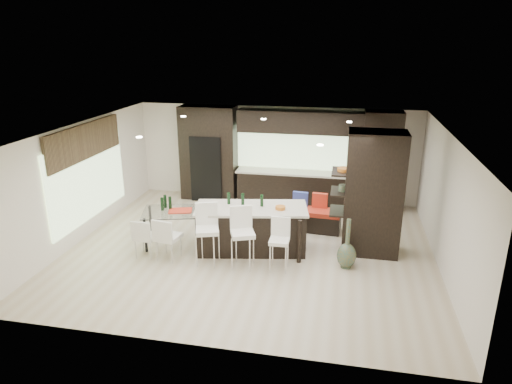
% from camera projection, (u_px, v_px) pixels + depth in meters
% --- Properties ---
extents(ground, '(8.00, 8.00, 0.00)m').
position_uv_depth(ground, '(251.00, 249.00, 10.28)').
color(ground, beige).
rests_on(ground, ground).
extents(back_wall, '(8.00, 0.02, 2.70)m').
position_uv_depth(back_wall, '(276.00, 154.00, 13.10)').
color(back_wall, white).
rests_on(back_wall, ground).
extents(left_wall, '(0.02, 7.00, 2.70)m').
position_uv_depth(left_wall, '(82.00, 181.00, 10.59)').
color(left_wall, white).
rests_on(left_wall, ground).
extents(right_wall, '(0.02, 7.00, 2.70)m').
position_uv_depth(right_wall, '(446.00, 205.00, 9.10)').
color(right_wall, white).
rests_on(right_wall, ground).
extents(ceiling, '(8.00, 7.00, 0.02)m').
position_uv_depth(ceiling, '(250.00, 130.00, 9.41)').
color(ceiling, white).
rests_on(ceiling, ground).
extents(window_left, '(0.04, 3.20, 1.90)m').
position_uv_depth(window_left, '(89.00, 179.00, 10.77)').
color(window_left, '#B2D199').
rests_on(window_left, left_wall).
extents(window_back, '(3.40, 0.04, 1.20)m').
position_uv_depth(window_back, '(297.00, 148.00, 12.88)').
color(window_back, '#B2D199').
rests_on(window_back, back_wall).
extents(stone_accent, '(0.08, 3.00, 0.80)m').
position_uv_depth(stone_accent, '(85.00, 141.00, 10.47)').
color(stone_accent, brown).
rests_on(stone_accent, left_wall).
extents(ceiling_spots, '(4.00, 3.00, 0.02)m').
position_uv_depth(ceiling_spots, '(253.00, 129.00, 9.65)').
color(ceiling_spots, white).
rests_on(ceiling_spots, ceiling).
extents(back_cabinetry, '(6.80, 0.68, 2.70)m').
position_uv_depth(back_cabinetry, '(292.00, 157.00, 12.70)').
color(back_cabinetry, black).
rests_on(back_cabinetry, ground).
extents(refrigerator, '(0.90, 0.68, 1.90)m').
position_uv_depth(refrigerator, '(209.00, 167.00, 13.23)').
color(refrigerator, black).
rests_on(refrigerator, ground).
extents(partition_column, '(1.20, 0.80, 2.70)m').
position_uv_depth(partition_column, '(373.00, 194.00, 9.74)').
color(partition_column, black).
rests_on(partition_column, ground).
extents(kitchen_island, '(2.58, 1.47, 1.01)m').
position_uv_depth(kitchen_island, '(251.00, 228.00, 10.09)').
color(kitchen_island, black).
rests_on(kitchen_island, ground).
extents(stool_left, '(0.59, 0.59, 1.05)m').
position_uv_depth(stool_left, '(208.00, 241.00, 9.43)').
color(stool_left, white).
rests_on(stool_left, ground).
extents(stool_mid, '(0.59, 0.59, 1.04)m').
position_uv_depth(stool_mid, '(243.00, 244.00, 9.30)').
color(stool_mid, white).
rests_on(stool_mid, ground).
extents(stool_right, '(0.39, 0.39, 0.88)m').
position_uv_depth(stool_right, '(279.00, 250.00, 9.22)').
color(stool_right, white).
rests_on(stool_right, ground).
extents(bench, '(1.42, 0.63, 0.53)m').
position_uv_depth(bench, '(312.00, 220.00, 11.21)').
color(bench, black).
rests_on(bench, ground).
extents(floor_vase, '(0.49, 0.49, 1.07)m').
position_uv_depth(floor_vase, '(347.00, 244.00, 9.28)').
color(floor_vase, '#48563D').
rests_on(floor_vase, ground).
extents(dining_table, '(1.84, 1.34, 0.80)m').
position_uv_depth(dining_table, '(181.00, 227.00, 10.43)').
color(dining_table, white).
rests_on(dining_table, ground).
extents(chair_near, '(0.55, 0.55, 0.88)m').
position_uv_depth(chair_near, '(168.00, 240.00, 9.69)').
color(chair_near, white).
rests_on(chair_near, ground).
extents(chair_far, '(0.45, 0.45, 0.81)m').
position_uv_depth(chair_far, '(146.00, 239.00, 9.81)').
color(chair_far, white).
rests_on(chair_far, ground).
extents(chair_end, '(0.61, 0.61, 0.87)m').
position_uv_depth(chair_end, '(230.00, 230.00, 10.20)').
color(chair_end, white).
rests_on(chair_end, ground).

